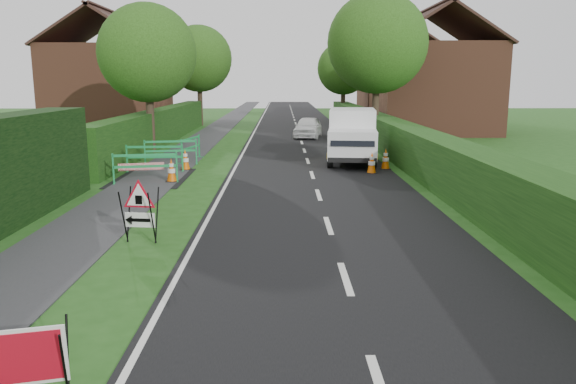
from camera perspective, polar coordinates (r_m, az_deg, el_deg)
name	(u,v)px	position (r m, az deg, el deg)	size (l,w,h in m)	color
ground	(187,303)	(8.73, -10.23, -11.05)	(120.00, 120.00, 0.00)	#1F4D16
road_surface	(296,124)	(43.10, 0.80, 6.91)	(6.00, 90.00, 0.02)	black
footpath	(224,124)	(43.31, -6.55, 6.86)	(2.00, 90.00, 0.02)	#2D2D30
hedge_west_far	(162,143)	(30.82, -12.72, 4.87)	(1.00, 24.00, 1.80)	#14380F
hedge_east	(399,158)	(24.71, 11.23, 3.41)	(1.20, 50.00, 1.50)	#14380F
house_west	(110,86)	(39.65, -17.68, 10.19)	(7.50, 7.40, 7.88)	brown
house_east_a	(433,87)	(37.21, 14.51, 10.32)	(7.50, 7.40, 7.88)	brown
house_east_b	(402,85)	(51.07, 11.51, 10.62)	(7.50, 7.40, 7.88)	brown
tree_nw	(147,53)	(26.68, -14.10, 13.51)	(4.40, 4.40, 6.70)	#2D2116
tree_ne	(377,43)	(30.43, 9.07, 14.69)	(5.20, 5.20, 7.79)	#2D2116
tree_fw	(199,59)	(42.42, -9.05, 13.22)	(4.80, 4.80, 7.24)	#2D2116
tree_fe	(344,68)	(46.24, 5.67, 12.38)	(4.20, 4.20, 6.33)	#2D2116
red_rect_sign	(19,360)	(6.66, -25.68, -15.09)	(1.03, 0.77, 0.79)	black
triangle_sign	(138,207)	(11.76, -15.02, -1.45)	(0.87, 0.87, 1.12)	black
works_van	(352,135)	(22.96, 6.53, 5.81)	(2.36, 4.85, 2.13)	silver
traffic_cone_0	(372,163)	(20.32, 8.51, 2.96)	(0.38, 0.38, 0.79)	black
traffic_cone_1	(386,159)	(21.38, 9.88, 3.32)	(0.38, 0.38, 0.79)	black
traffic_cone_2	(362,149)	(24.51, 7.52, 4.39)	(0.38, 0.38, 0.79)	black
traffic_cone_3	(172,170)	(18.82, -11.75, 2.18)	(0.38, 0.38, 0.79)	black
traffic_cone_4	(185,160)	(21.26, -10.40, 3.26)	(0.38, 0.38, 0.79)	black
ped_barrier_0	(145,164)	(18.77, -14.30, 2.78)	(2.09, 0.76, 1.00)	#198A43
ped_barrier_1	(155,155)	(21.01, -13.39, 3.70)	(2.08, 0.46, 1.00)	#198A43
ped_barrier_2	(171,149)	(22.74, -11.84, 4.32)	(2.09, 0.71, 1.00)	#198A43
ped_barrier_3	(191,146)	(23.69, -9.86, 4.67)	(0.76, 2.09, 1.00)	#198A43
redwhite_plank	(142,180)	(19.51, -14.61, 1.20)	(1.50, 0.04, 0.25)	red
hatchback_car	(308,127)	(32.95, 2.04, 6.60)	(1.43, 3.56, 1.21)	white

